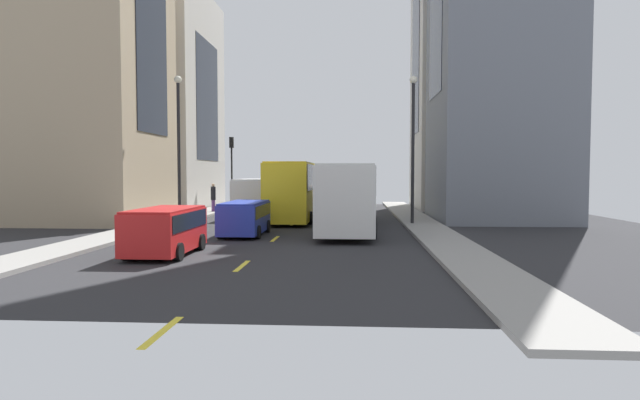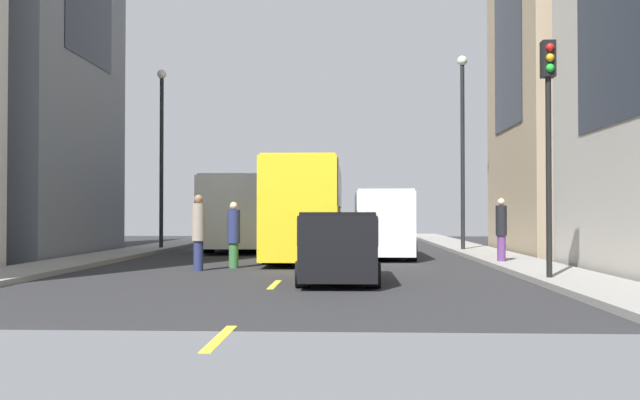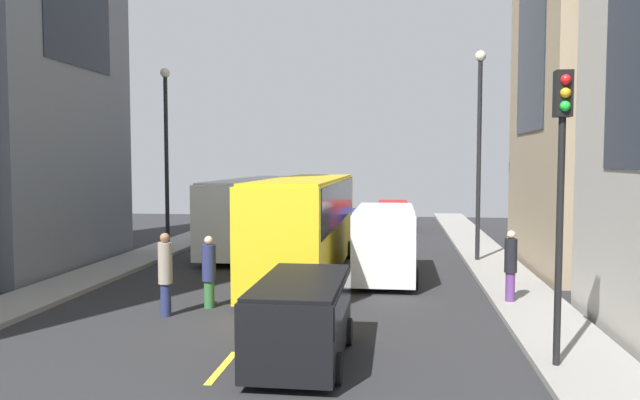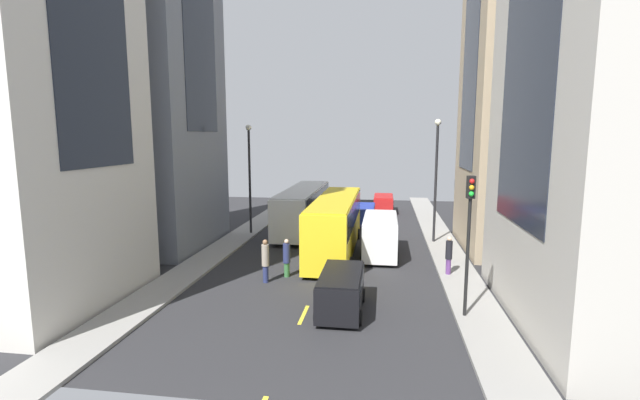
# 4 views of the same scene
# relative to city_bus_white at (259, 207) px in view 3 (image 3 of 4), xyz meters

# --- Properties ---
(ground_plane) EXTENTS (40.86, 40.86, 0.00)m
(ground_plane) POSITION_rel_city_bus_white_xyz_m (3.15, -2.92, -2.01)
(ground_plane) COLOR #28282B
(sidewalk_west) EXTENTS (2.12, 44.00, 0.15)m
(sidewalk_west) POSITION_rel_city_bus_white_xyz_m (-4.22, -2.92, -1.93)
(sidewalk_west) COLOR gray
(sidewalk_west) RESTS_ON ground
(sidewalk_east) EXTENTS (2.12, 44.00, 0.15)m
(sidewalk_east) POSITION_rel_city_bus_white_xyz_m (10.51, -2.92, -1.93)
(sidewalk_east) COLOR gray
(sidewalk_east) RESTS_ON ground
(lane_stripe_1) EXTENTS (0.16, 2.00, 0.01)m
(lane_stripe_1) POSITION_rel_city_bus_white_xyz_m (3.15, -16.92, -2.00)
(lane_stripe_1) COLOR yellow
(lane_stripe_1) RESTS_ON ground
(lane_stripe_2) EXTENTS (0.16, 2.00, 0.01)m
(lane_stripe_2) POSITION_rel_city_bus_white_xyz_m (3.15, -9.92, -2.00)
(lane_stripe_2) COLOR yellow
(lane_stripe_2) RESTS_ON ground
(lane_stripe_3) EXTENTS (0.16, 2.00, 0.01)m
(lane_stripe_3) POSITION_rel_city_bus_white_xyz_m (3.15, -2.92, -2.00)
(lane_stripe_3) COLOR yellow
(lane_stripe_3) RESTS_ON ground
(lane_stripe_4) EXTENTS (0.16, 2.00, 0.01)m
(lane_stripe_4) POSITION_rel_city_bus_white_xyz_m (3.15, 4.08, -2.00)
(lane_stripe_4) COLOR yellow
(lane_stripe_4) RESTS_ON ground
(lane_stripe_5) EXTENTS (0.16, 2.00, 0.01)m
(lane_stripe_5) POSITION_rel_city_bus_white_xyz_m (3.15, 11.08, -2.00)
(lane_stripe_5) COLOR yellow
(lane_stripe_5) RESTS_ON ground
(lane_stripe_6) EXTENTS (0.16, 2.00, 0.01)m
(lane_stripe_6) POSITION_rel_city_bus_white_xyz_m (3.15, 18.08, -2.00)
(lane_stripe_6) COLOR yellow
(lane_stripe_6) RESTS_ON ground
(city_bus_white) EXTENTS (2.81, 12.35, 3.35)m
(city_bus_white) POSITION_rel_city_bus_white_xyz_m (0.00, 0.00, 0.00)
(city_bus_white) COLOR silver
(city_bus_white) RESTS_ON ground
(streetcar_yellow) EXTENTS (2.70, 12.25, 3.59)m
(streetcar_yellow) POSITION_rel_city_bus_white_xyz_m (3.36, -6.52, 0.11)
(streetcar_yellow) COLOR yellow
(streetcar_yellow) RESTS_ON ground
(delivery_van_white) EXTENTS (2.25, 5.14, 2.58)m
(delivery_van_white) POSITION_rel_city_bus_white_xyz_m (6.24, -7.21, -0.50)
(delivery_van_white) COLOR white
(delivery_van_white) RESTS_ON ground
(car_black_0) EXTENTS (1.95, 4.05, 1.75)m
(car_black_0) POSITION_rel_city_bus_white_xyz_m (4.68, -16.31, -0.98)
(car_black_0) COLOR black
(car_black_0) RESTS_ON ground
(car_red_1) EXTENTS (2.02, 4.18, 1.69)m
(car_red_1) POSITION_rel_city_bus_white_xyz_m (6.37, 8.97, -1.02)
(car_red_1) COLOR red
(car_red_1) RESTS_ON ground
(car_blue_2) EXTENTS (1.92, 4.32, 1.60)m
(car_blue_2) POSITION_rel_city_bus_white_xyz_m (4.77, 2.84, -1.06)
(car_blue_2) COLOR #2338AD
(car_blue_2) RESTS_ON ground
(pedestrian_walking_far) EXTENTS (0.38, 0.38, 2.28)m
(pedestrian_walking_far) POSITION_rel_city_bus_white_xyz_m (0.44, -13.08, -0.80)
(pedestrian_walking_far) COLOR navy
(pedestrian_walking_far) RESTS_ON ground
(pedestrian_crossing_near) EXTENTS (0.40, 0.40, 2.08)m
(pedestrian_crossing_near) POSITION_rel_city_bus_white_xyz_m (1.32, -12.00, -0.92)
(pedestrian_crossing_near) COLOR #336B38
(pedestrian_crossing_near) RESTS_ON ground
(pedestrian_crossing_mid) EXTENTS (0.36, 0.36, 2.06)m
(pedestrian_crossing_mid) POSITION_rel_city_bus_white_xyz_m (9.94, -10.73, -0.76)
(pedestrian_crossing_mid) COLOR #593372
(pedestrian_crossing_mid) RESTS_ON ground
(traffic_light_near_corner) EXTENTS (0.32, 0.44, 5.83)m
(traffic_light_near_corner) POSITION_rel_city_bus_white_xyz_m (9.85, -16.34, 2.20)
(traffic_light_near_corner) COLOR black
(traffic_light_near_corner) RESTS_ON ground
(streetlamp_near) EXTENTS (0.44, 0.44, 8.21)m
(streetlamp_near) POSITION_rel_city_bus_white_xyz_m (-3.66, -2.40, 3.07)
(streetlamp_near) COLOR black
(streetlamp_near) RESTS_ON ground
(streetlamp_far) EXTENTS (0.44, 0.44, 8.52)m
(streetlamp_far) POSITION_rel_city_bus_white_xyz_m (9.95, -3.22, 3.24)
(streetlamp_far) COLOR black
(streetlamp_far) RESTS_ON ground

